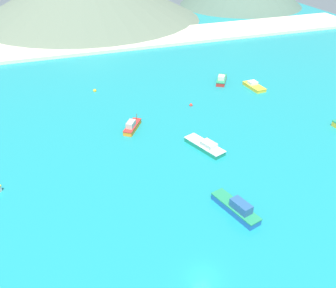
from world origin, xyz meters
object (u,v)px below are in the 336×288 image
buoy_0 (95,91)px  fishing_boat_8 (254,86)px  fishing_boat_2 (237,208)px  buoy_2 (191,105)px  fishing_boat_0 (221,80)px  fishing_boat_5 (132,126)px  fishing_boat_7 (205,146)px

buoy_0 → fishing_boat_8: bearing=-16.6°
fishing_boat_2 → buoy_2: fishing_boat_2 is taller
fishing_boat_8 → fishing_boat_2: bearing=-123.6°
fishing_boat_0 → buoy_0: (-37.59, 6.28, -0.70)m
fishing_boat_2 → fishing_boat_5: bearing=105.4°
fishing_boat_8 → buoy_2: (-22.09, -4.82, -0.48)m
fishing_boat_7 → fishing_boat_8: size_ratio=1.32×
buoy_0 → fishing_boat_7: bearing=-66.2°
fishing_boat_8 → buoy_0: 46.68m
fishing_boat_0 → fishing_boat_8: fishing_boat_0 is taller
buoy_2 → buoy_0: bearing=141.3°
fishing_boat_0 → fishing_boat_5: fishing_boat_5 is taller
buoy_0 → buoy_2: bearing=-38.7°
fishing_boat_0 → buoy_0: fishing_boat_0 is taller
fishing_boat_0 → fishing_boat_2: size_ratio=0.76×
fishing_boat_0 → fishing_boat_7: (-20.30, -32.91, -0.11)m
fishing_boat_5 → buoy_2: size_ratio=8.10×
fishing_boat_7 → buoy_0: size_ratio=10.75×
fishing_boat_0 → fishing_boat_5: size_ratio=1.08×
fishing_boat_0 → fishing_boat_5: (-33.20, -19.30, 0.05)m
fishing_boat_2 → buoy_0: 61.45m
fishing_boat_7 → fishing_boat_8: (27.46, 25.89, -0.12)m
fishing_boat_5 → fishing_boat_7: fishing_boat_5 is taller
fishing_boat_0 → buoy_0: size_ratio=7.96×
fishing_boat_0 → fishing_boat_8: (7.16, -7.03, -0.23)m
fishing_boat_7 → buoy_2: fishing_boat_7 is taller
fishing_boat_8 → buoy_2: size_ratio=8.96×
fishing_boat_8 → fishing_boat_0: bearing=135.5°
fishing_boat_5 → buoy_0: (-4.39, 25.58, -0.74)m
fishing_boat_7 → buoy_0: bearing=113.8°
buoy_0 → buoy_2: size_ratio=1.10×
fishing_boat_0 → fishing_boat_8: size_ratio=0.98×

